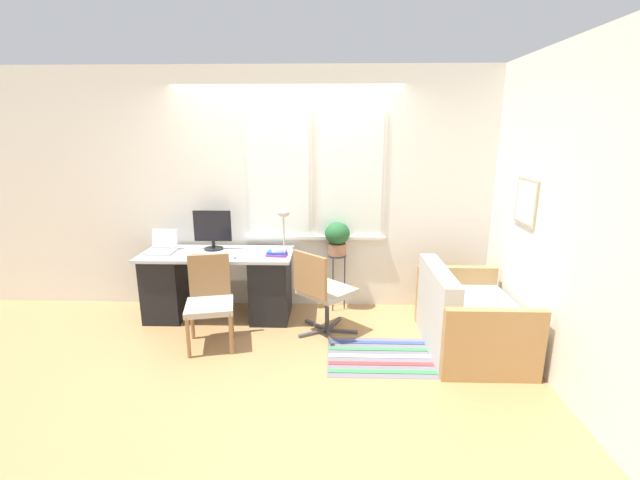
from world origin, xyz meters
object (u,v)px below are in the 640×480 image
object	(u,v)px
office_chair_swivel	(322,290)
plant_stand	(337,264)
laptop	(162,247)
potted_plant	(337,237)
couch_loveseat	(468,320)
keyboard	(208,256)
desk_chair_wooden	(210,299)
book_stack	(277,252)
monitor	(213,230)
mouse	(234,257)
desk_lamp	(283,217)

from	to	relation	value
office_chair_swivel	plant_stand	xyz separation A→B (m)	(0.15, 0.65, 0.08)
laptop	potted_plant	world-z (taller)	potted_plant
couch_loveseat	potted_plant	world-z (taller)	potted_plant
laptop	keyboard	bearing A→B (deg)	-19.59
desk_chair_wooden	plant_stand	world-z (taller)	desk_chair_wooden
keyboard	book_stack	world-z (taller)	book_stack
desk_chair_wooden	keyboard	bearing A→B (deg)	93.07
laptop	book_stack	world-z (taller)	laptop
monitor	plant_stand	size ratio (longest dim) A/B	0.66
laptop	mouse	world-z (taller)	laptop
keyboard	couch_loveseat	distance (m)	2.66
desk_lamp	plant_stand	size ratio (longest dim) A/B	0.69
plant_stand	couch_loveseat	bearing A→B (deg)	-36.15
laptop	monitor	distance (m)	0.57
keyboard	office_chair_swivel	distance (m)	1.25
desk_chair_wooden	potted_plant	xyz separation A→B (m)	(1.23, 0.87, 0.41)
laptop	office_chair_swivel	xyz separation A→B (m)	(1.75, -0.43, -0.32)
keyboard	book_stack	distance (m)	0.72
mouse	potted_plant	world-z (taller)	potted_plant
keyboard	couch_loveseat	bearing A→B (deg)	-10.38
couch_loveseat	monitor	bearing A→B (deg)	73.17
mouse	keyboard	bearing A→B (deg)	175.52
keyboard	plant_stand	size ratio (longest dim) A/B	0.57
monitor	mouse	distance (m)	0.50
monitor	desk_lamp	size ratio (longest dim) A/B	0.96
office_chair_swivel	plant_stand	world-z (taller)	office_chair_swivel
desk_chair_wooden	plant_stand	distance (m)	1.51
desk_lamp	plant_stand	xyz separation A→B (m)	(0.59, 0.07, -0.56)
mouse	desk_lamp	xyz separation A→B (m)	(0.47, 0.38, 0.35)
monitor	desk_chair_wooden	world-z (taller)	monitor
mouse	desk_chair_wooden	bearing A→B (deg)	-110.56
potted_plant	plant_stand	bearing A→B (deg)	-135.00
plant_stand	mouse	bearing A→B (deg)	-157.25
laptop	office_chair_swivel	world-z (taller)	laptop
laptop	keyboard	xyz separation A→B (m)	(0.56, -0.20, -0.04)
book_stack	plant_stand	distance (m)	0.75
mouse	potted_plant	bearing A→B (deg)	22.75
keyboard	desk_chair_wooden	world-z (taller)	desk_chair_wooden
keyboard	potted_plant	bearing A→B (deg)	17.47
desk_lamp	desk_chair_wooden	xyz separation A→B (m)	(-0.63, -0.80, -0.65)
monitor	potted_plant	size ratio (longest dim) A/B	1.17
office_chair_swivel	couch_loveseat	size ratio (longest dim) A/B	0.74
couch_loveseat	potted_plant	xyz separation A→B (m)	(-1.23, 0.90, 0.58)
laptop	book_stack	bearing A→B (deg)	-4.93
office_chair_swivel	potted_plant	distance (m)	0.78
desk_chair_wooden	office_chair_swivel	distance (m)	1.10
monitor	potted_plant	distance (m)	1.38
book_stack	monitor	bearing A→B (deg)	162.97
book_stack	office_chair_swivel	size ratio (longest dim) A/B	0.25
laptop	book_stack	distance (m)	1.28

